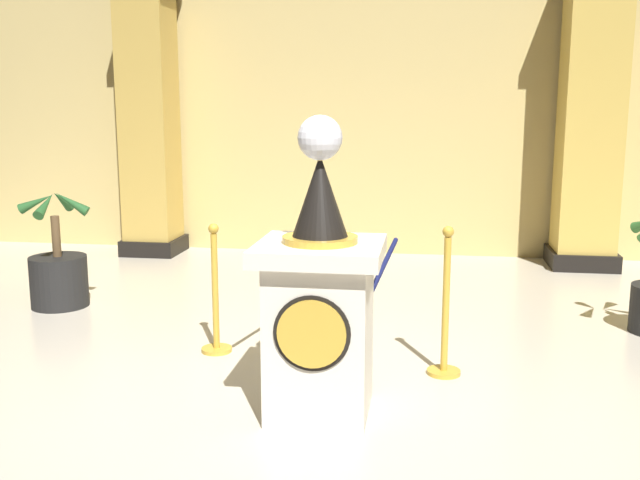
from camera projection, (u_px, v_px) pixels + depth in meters
name	position (u px, v px, depth m)	size (l,w,h in m)	color
ground_plane	(292.00, 397.00, 4.76)	(11.60, 11.60, 0.00)	beige
back_wall	(364.00, 115.00, 9.22)	(11.60, 0.16, 3.57)	tan
pedestal_clock	(320.00, 303.00, 4.41)	(0.76, 0.76, 1.85)	silver
stanchion_near	(445.00, 323.00, 5.11)	(0.24, 0.24, 1.08)	gold
stanchion_far	(216.00, 308.00, 5.59)	(0.24, 0.24, 1.02)	gold
velvet_rope	(325.00, 260.00, 5.27)	(1.02, 1.00, 0.22)	#141947
column_left	(149.00, 122.00, 9.15)	(0.73, 0.73, 3.43)	black
column_right	(590.00, 123.00, 8.35)	(0.79, 0.79, 3.43)	black
potted_palm_left	(59.00, 274.00, 6.88)	(0.68, 0.67, 1.14)	black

